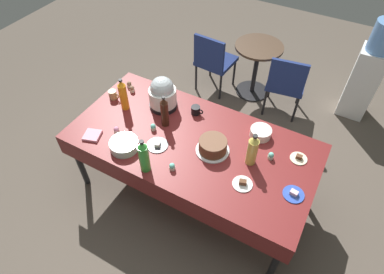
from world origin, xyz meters
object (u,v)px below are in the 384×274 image
object	(u,v)px
dessert_plate_charcoal	(157,145)
dessert_plate_cream	(299,158)
ceramic_snack_bowl	(261,133)
maroon_chair_left	(214,59)
cupcake_rose	(132,89)
cupcake_cocoa	(172,167)
round_cafe_table	(257,61)
maroon_chair_right	(286,82)
potluck_table	(192,145)
soda_bottle_ginger_ale	(252,150)
water_cooler	(367,74)
slow_cooker	(163,94)
cupcake_lemon	(153,127)
soda_bottle_lime_soda	(144,156)
dessert_plate_white	(243,183)
coffee_mug_black	(196,110)
frosted_layer_cake	(213,146)
soda_bottle_cola	(165,112)
glass_salad_bowl	(124,145)
cupcake_vanilla	(116,130)
cupcake_mint	(271,156)
soda_bottle_orange_juice	(123,95)
coffee_mug_tan	(113,95)
dessert_plate_cobalt	(294,194)
cupcake_berry	(129,85)

from	to	relation	value
dessert_plate_charcoal	dessert_plate_cream	size ratio (longest dim) A/B	1.30
ceramic_snack_bowl	maroon_chair_left	bearing A→B (deg)	130.86
cupcake_rose	cupcake_cocoa	xyz separation A→B (m)	(0.88, -0.66, 0.00)
round_cafe_table	maroon_chair_right	bearing A→B (deg)	-25.95
dessert_plate_cream	potluck_table	bearing A→B (deg)	-163.82
ceramic_snack_bowl	dessert_plate_cream	world-z (taller)	ceramic_snack_bowl
soda_bottle_ginger_ale	water_cooler	bearing A→B (deg)	71.58
slow_cooker	maroon_chair_left	world-z (taller)	slow_cooker
cupcake_lemon	cupcake_rose	size ratio (longest dim) A/B	1.00
soda_bottle_lime_soda	soda_bottle_ginger_ale	xyz separation A→B (m)	(0.72, 0.48, -0.01)
ceramic_snack_bowl	soda_bottle_lime_soda	bearing A→B (deg)	-130.56
water_cooler	dessert_plate_white	bearing A→B (deg)	-105.81
ceramic_snack_bowl	coffee_mug_black	size ratio (longest dim) A/B	1.51
dessert_plate_cream	water_cooler	size ratio (longest dim) A/B	0.12
frosted_layer_cake	coffee_mug_black	xyz separation A→B (m)	(-0.35, 0.34, -0.02)
potluck_table	cupcake_rose	distance (m)	0.92
water_cooler	soda_bottle_cola	bearing A→B (deg)	-127.54
cupcake_cocoa	maroon_chair_left	size ratio (longest dim) A/B	0.08
frosted_layer_cake	glass_salad_bowl	xyz separation A→B (m)	(-0.68, -0.34, -0.02)
maroon_chair_left	water_cooler	world-z (taller)	water_cooler
slow_cooker	cupcake_vanilla	distance (m)	0.55
cupcake_lemon	cupcake_mint	bearing A→B (deg)	10.56
slow_cooker	maroon_chair_left	size ratio (longest dim) A/B	0.39
soda_bottle_lime_soda	coffee_mug_black	bearing A→B (deg)	86.89
soda_bottle_orange_juice	cupcake_vanilla	bearing A→B (deg)	-66.82
potluck_table	soda_bottle_lime_soda	world-z (taller)	soda_bottle_lime_soda
cupcake_cocoa	coffee_mug_black	distance (m)	0.70
soda_bottle_orange_juice	maroon_chair_left	xyz separation A→B (m)	(0.22, 1.51, -0.42)
cupcake_rose	soda_bottle_ginger_ale	distance (m)	1.44
frosted_layer_cake	cupcake_lemon	distance (m)	0.59
frosted_layer_cake	cupcake_mint	xyz separation A→B (m)	(0.46, 0.16, -0.03)
frosted_layer_cake	cupcake_cocoa	distance (m)	0.39
dessert_plate_charcoal	cupcake_vanilla	world-z (taller)	cupcake_vanilla
dessert_plate_cream	coffee_mug_black	world-z (taller)	coffee_mug_black
cupcake_rose	round_cafe_table	xyz separation A→B (m)	(0.82, 1.50, -0.28)
soda_bottle_lime_soda	maroon_chair_right	distance (m)	2.15
soda_bottle_lime_soda	coffee_mug_tan	bearing A→B (deg)	143.70
dessert_plate_cobalt	cupcake_berry	world-z (taller)	cupcake_berry
slow_cooker	soda_bottle_orange_juice	size ratio (longest dim) A/B	0.98
dessert_plate_cobalt	maroon_chair_left	bearing A→B (deg)	131.81
round_cafe_table	cupcake_rose	bearing A→B (deg)	-118.65
glass_salad_bowl	soda_bottle_cola	xyz separation A→B (m)	(0.16, 0.42, 0.11)
cupcake_mint	dessert_plate_cream	bearing A→B (deg)	27.54
frosted_layer_cake	maroon_chair_left	world-z (taller)	frosted_layer_cake
potluck_table	cupcake_vanilla	size ratio (longest dim) A/B	32.59
soda_bottle_orange_juice	water_cooler	bearing A→B (deg)	44.95
cupcake_rose	coffee_mug_tan	bearing A→B (deg)	-119.73
soda_bottle_ginger_ale	soda_bottle_orange_juice	world-z (taller)	soda_bottle_orange_juice
soda_bottle_ginger_ale	maroon_chair_left	size ratio (longest dim) A/B	0.38
dessert_plate_cream	soda_bottle_orange_juice	distance (m)	1.68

